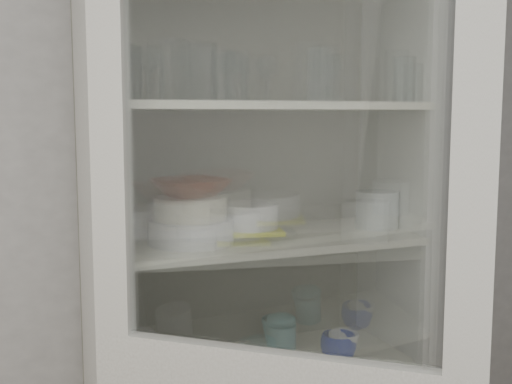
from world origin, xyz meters
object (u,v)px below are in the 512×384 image
object	(u,v)px
white_ramekin	(250,216)
white_canister	(137,354)
mug_white	(343,346)
teal_jar	(281,336)
goblet_2	(268,77)
grey_bowl_stack	(377,210)
plate_stack_back	(137,221)
goblet_3	(330,77)
plate_stack_front	(191,231)
mug_blue	(338,347)
pantry_cabinet	(249,331)
measuring_cups	(166,383)
terracotta_bowl	(190,188)
glass_platter	(250,235)
goblet_0	(148,70)
goblet_1	(231,74)
yellow_trivet	(250,230)
cream_bowl	(191,208)
mug_teal	(279,334)

from	to	relation	value
white_ramekin	white_canister	bearing A→B (deg)	170.99
mug_white	teal_jar	size ratio (longest dim) A/B	0.85
goblet_2	white_ramekin	distance (m)	0.45
grey_bowl_stack	mug_white	distance (m)	0.45
plate_stack_back	teal_jar	size ratio (longest dim) A/B	1.64
teal_jar	grey_bowl_stack	bearing A→B (deg)	-11.40
goblet_3	mug_white	distance (m)	0.86
plate_stack_front	mug_blue	distance (m)	0.60
mug_blue	teal_jar	xyz separation A→B (m)	(-0.14, 0.12, 0.01)
pantry_cabinet	plate_stack_back	size ratio (longest dim) A/B	11.36
pantry_cabinet	plate_stack_front	distance (m)	0.43
mug_blue	measuring_cups	xyz separation A→B (m)	(-0.55, -0.02, -0.02)
terracotta_bowl	glass_platter	world-z (taller)	terracotta_bowl
plate_stack_front	mug_blue	xyz separation A→B (m)	(0.46, -0.04, -0.39)
goblet_0	mug_blue	world-z (taller)	goblet_0
goblet_1	mug_white	bearing A→B (deg)	-34.84
plate_stack_front	measuring_cups	world-z (taller)	plate_stack_front
goblet_1	teal_jar	distance (m)	0.85
yellow_trivet	measuring_cups	world-z (taller)	yellow_trivet
terracotta_bowl	mug_white	bearing A→B (deg)	-5.17
teal_jar	measuring_cups	distance (m)	0.44
cream_bowl	terracotta_bowl	xyz separation A→B (m)	(0.00, 0.00, 0.06)
grey_bowl_stack	teal_jar	distance (m)	0.51
white_canister	white_ramekin	bearing A→B (deg)	-9.01
glass_platter	terracotta_bowl	bearing A→B (deg)	-173.77
grey_bowl_stack	mug_blue	world-z (taller)	grey_bowl_stack
goblet_2	mug_blue	xyz separation A→B (m)	(0.16, -0.20, -0.84)
plate_stack_back	cream_bowl	bearing A→B (deg)	-56.92
yellow_trivet	goblet_0	bearing A→B (deg)	159.10
mug_teal	white_canister	distance (m)	0.47
yellow_trivet	mug_blue	size ratio (longest dim) A/B	1.62
glass_platter	white_canister	bearing A→B (deg)	170.99
terracotta_bowl	glass_platter	xyz separation A→B (m)	(0.19, 0.02, -0.15)
teal_jar	mug_teal	bearing A→B (deg)	81.24
yellow_trivet	mug_white	distance (m)	0.48
goblet_0	plate_stack_front	world-z (taller)	goblet_0
goblet_0	mug_teal	xyz separation A→B (m)	(0.41, -0.01, -0.84)
plate_stack_back	glass_platter	world-z (taller)	plate_stack_back
glass_platter	teal_jar	world-z (taller)	glass_platter
glass_platter	plate_stack_back	bearing A→B (deg)	152.19
goblet_1	plate_stack_back	bearing A→B (deg)	176.25
goblet_3	mug_teal	distance (m)	0.85
mug_white	white_canister	bearing A→B (deg)	-168.95
teal_jar	goblet_0	bearing A→B (deg)	173.98
grey_bowl_stack	plate_stack_back	bearing A→B (deg)	167.80
plate_stack_back	mug_blue	world-z (taller)	plate_stack_back
goblet_1	goblet_0	bearing A→B (deg)	-172.24
grey_bowl_stack	teal_jar	size ratio (longest dim) A/B	1.21
mug_teal	yellow_trivet	bearing A→B (deg)	-134.14
mug_blue	white_canister	size ratio (longest dim) A/B	0.84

